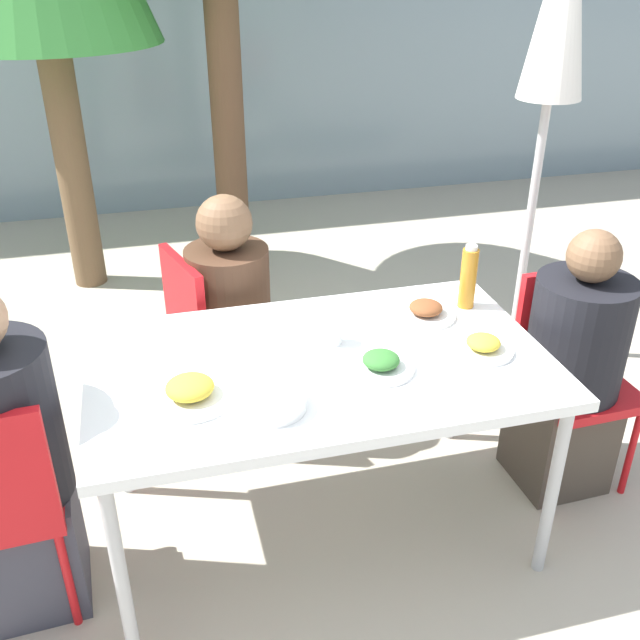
{
  "coord_description": "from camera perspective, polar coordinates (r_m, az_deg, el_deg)",
  "views": [
    {
      "loc": [
        -0.52,
        -1.99,
        2.01
      ],
      "look_at": [
        0.0,
        0.0,
        0.91
      ],
      "focal_mm": 40.0,
      "sensor_mm": 36.0,
      "label": 1
    }
  ],
  "objects": [
    {
      "name": "plate_0",
      "position": [
        2.69,
        8.45,
        0.7
      ],
      "size": [
        0.23,
        0.23,
        0.06
      ],
      "color": "white",
      "rests_on": "dining_table"
    },
    {
      "name": "bottle",
      "position": [
        2.75,
        11.78,
        3.36
      ],
      "size": [
        0.06,
        0.06,
        0.25
      ],
      "color": "#B7751E",
      "rests_on": "dining_table"
    },
    {
      "name": "plate_3",
      "position": [
        2.23,
        -10.34,
        -5.65
      ],
      "size": [
        0.27,
        0.27,
        0.07
      ],
      "color": "white",
      "rests_on": "dining_table"
    },
    {
      "name": "closed_umbrella",
      "position": [
        3.56,
        18.5,
        21.18
      ],
      "size": [
        0.36,
        0.36,
        2.27
      ],
      "color": "#333333",
      "rests_on": "ground"
    },
    {
      "name": "person_left",
      "position": [
        2.47,
        -23.64,
        -10.85
      ],
      "size": [
        0.37,
        0.37,
        1.18
      ],
      "rotation": [
        0.0,
        0.0,
        0.06
      ],
      "color": "#383842",
      "rests_on": "ground"
    },
    {
      "name": "ground_plane",
      "position": [
        2.88,
        -0.0,
        -16.13
      ],
      "size": [
        24.0,
        24.0,
        0.0
      ],
      "primitive_type": "plane",
      "color": "#B2A893"
    },
    {
      "name": "person_right",
      "position": [
        2.95,
        19.43,
        -4.07
      ],
      "size": [
        0.37,
        0.37,
        1.11
      ],
      "rotation": [
        0.0,
        0.0,
        -3.11
      ],
      "color": "#473D33",
      "rests_on": "ground"
    },
    {
      "name": "drinking_cup",
      "position": [
        2.48,
        1.01,
        -0.91
      ],
      "size": [
        0.07,
        0.07,
        0.09
      ],
      "color": "white",
      "rests_on": "dining_table"
    },
    {
      "name": "building_facade",
      "position": [
        5.99,
        -10.41,
        23.01
      ],
      "size": [
        10.0,
        0.2,
        3.0
      ],
      "color": "gray",
      "rests_on": "ground"
    },
    {
      "name": "chair_right",
      "position": [
        3.03,
        19.36,
        -3.16
      ],
      "size": [
        0.41,
        0.41,
        0.87
      ],
      "rotation": [
        0.0,
        0.0,
        -3.11
      ],
      "color": "red",
      "rests_on": "ground"
    },
    {
      "name": "dining_table",
      "position": [
        2.43,
        -0.0,
        -4.23
      ],
      "size": [
        1.54,
        0.91,
        0.76
      ],
      "color": "white",
      "rests_on": "ground"
    },
    {
      "name": "salad_bowl",
      "position": [
        2.16,
        -3.73,
        -6.61
      ],
      "size": [
        0.2,
        0.2,
        0.05
      ],
      "color": "white",
      "rests_on": "dining_table"
    },
    {
      "name": "plate_1",
      "position": [
        2.5,
        12.91,
        -2.04
      ],
      "size": [
        0.21,
        0.21,
        0.06
      ],
      "color": "white",
      "rests_on": "dining_table"
    },
    {
      "name": "person_far",
      "position": [
        3.09,
        -7.12,
        -0.62
      ],
      "size": [
        0.39,
        0.39,
        1.12
      ],
      "rotation": [
        0.0,
        0.0,
        -1.28
      ],
      "color": "#383842",
      "rests_on": "ground"
    },
    {
      "name": "chair_far",
      "position": [
        3.11,
        -8.82,
        -0.88
      ],
      "size": [
        0.5,
        0.5,
        0.87
      ],
      "rotation": [
        0.0,
        0.0,
        -1.28
      ],
      "color": "red",
      "rests_on": "ground"
    },
    {
      "name": "plate_2",
      "position": [
        2.35,
        4.89,
        -3.5
      ],
      "size": [
        0.22,
        0.22,
        0.06
      ],
      "color": "white",
      "rests_on": "dining_table"
    }
  ]
}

